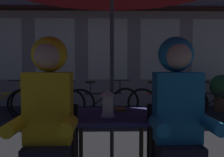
% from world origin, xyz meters
% --- Properties ---
extents(cafe_table, '(0.72, 0.72, 0.74)m').
position_xyz_m(cafe_table, '(0.00, 0.00, 0.64)').
color(cafe_table, navy).
rests_on(cafe_table, ground_plane).
extents(lantern, '(0.11, 0.11, 0.23)m').
position_xyz_m(lantern, '(-0.04, -0.11, 0.86)').
color(lantern, white).
rests_on(lantern, cafe_table).
extents(chair_left, '(0.40, 0.40, 0.87)m').
position_xyz_m(chair_left, '(-0.48, -0.37, 0.49)').
color(chair_left, black).
rests_on(chair_left, ground_plane).
extents(chair_right, '(0.40, 0.40, 0.87)m').
position_xyz_m(chair_right, '(0.48, -0.37, 0.49)').
color(chair_right, black).
rests_on(chair_right, ground_plane).
extents(person_left_hooded, '(0.45, 0.56, 1.40)m').
position_xyz_m(person_left_hooded, '(-0.48, -0.43, 0.85)').
color(person_left_hooded, black).
rests_on(person_left_hooded, ground_plane).
extents(person_right_hooded, '(0.45, 0.56, 1.40)m').
position_xyz_m(person_right_hooded, '(0.48, -0.43, 0.85)').
color(person_right_hooded, black).
rests_on(person_right_hooded, ground_plane).
extents(bicycle_nearest, '(1.68, 0.08, 0.84)m').
position_xyz_m(bicycle_nearest, '(-2.33, 3.46, 0.35)').
color(bicycle_nearest, black).
rests_on(bicycle_nearest, ground_plane).
extents(bicycle_second, '(1.68, 0.11, 0.84)m').
position_xyz_m(bicycle_second, '(-1.33, 3.33, 0.35)').
color(bicycle_second, black).
rests_on(bicycle_second, ground_plane).
extents(bicycle_third, '(1.64, 0.45, 0.84)m').
position_xyz_m(bicycle_third, '(-0.11, 3.43, 0.35)').
color(bicycle_third, black).
rests_on(bicycle_third, ground_plane).
extents(bicycle_fourth, '(1.64, 0.44, 0.84)m').
position_xyz_m(bicycle_fourth, '(1.24, 3.26, 0.35)').
color(bicycle_fourth, black).
rests_on(bicycle_fourth, ground_plane).
extents(bicycle_fifth, '(1.64, 0.45, 0.84)m').
position_xyz_m(bicycle_fifth, '(2.37, 3.30, 0.35)').
color(bicycle_fifth, black).
rests_on(bicycle_fifth, ground_plane).
extents(book, '(0.21, 0.16, 0.02)m').
position_xyz_m(book, '(0.03, 0.17, 0.75)').
color(book, olive).
rests_on(book, cafe_table).
extents(potted_plant, '(0.60, 0.60, 0.92)m').
position_xyz_m(potted_plant, '(2.87, 4.23, 0.54)').
color(potted_plant, brown).
rests_on(potted_plant, ground_plane).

